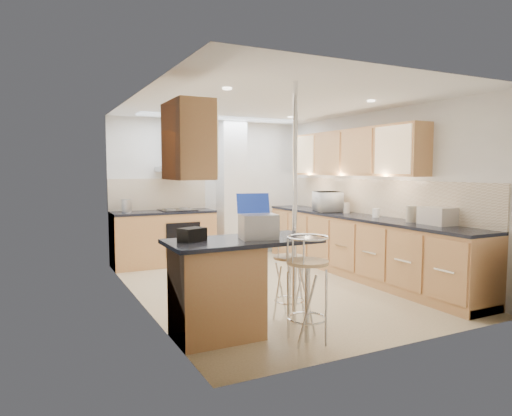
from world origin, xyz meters
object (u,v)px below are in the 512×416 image
bar_stool_end (289,278)px  bread_bin (439,216)px  laptop (258,227)px  bar_stool_near (307,289)px  microwave (328,202)px

bar_stool_end → bread_bin: 2.23m
laptop → bar_stool_near: bearing=-44.7°
laptop → bar_stool_end: size_ratio=0.39×
bread_bin → microwave: bearing=97.8°
laptop → bread_bin: 2.65m
bar_stool_end → bread_bin: bread_bin is taller
microwave → bar_stool_near: 3.51m
bar_stool_near → bar_stool_end: bar_stool_near is taller
laptop → bar_stool_end: (0.49, 0.23, -0.61)m
bar_stool_end → laptop: bearing=155.9°
bread_bin → bar_stool_near: bearing=-163.4°
laptop → microwave: bearing=53.6°
laptop → bar_stool_end: laptop is taller
bread_bin → laptop: bearing=-173.9°
bar_stool_near → bar_stool_end: (0.20, 0.66, -0.06)m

